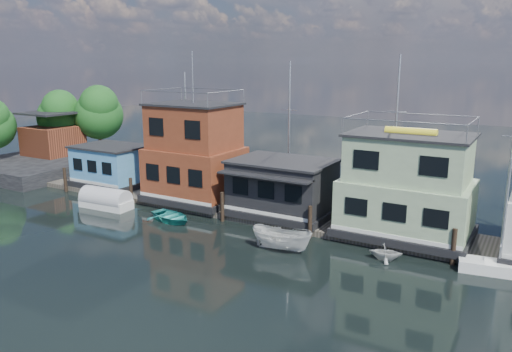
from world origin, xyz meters
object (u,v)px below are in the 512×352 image
Objects in this scene: dinghy_white at (385,252)px; houseboat_red at (195,155)px; houseboat_green at (407,187)px; day_sailer at (499,267)px; dinghy_teal at (171,216)px; houseboat_blue at (112,166)px; motorboat at (282,239)px; houseboat_dark at (282,187)px; tarp_runabout at (106,200)px.

houseboat_red is at bearing 63.90° from dinghy_white.
day_sailer is (5.92, -2.81, -3.15)m from houseboat_green.
dinghy_teal is 0.57× the size of day_sailer.
houseboat_blue is at bearing -180.00° from houseboat_green.
motorboat is (9.68, -1.13, 0.40)m from dinghy_teal.
day_sailer is at bearing -6.98° from houseboat_red.
houseboat_blue is at bearing 166.30° from day_sailer.
houseboat_red is 6.16m from dinghy_teal.
houseboat_dark is 14.36m from tarp_runabout.
houseboat_green is 8.85m from motorboat.
motorboat is at bearing -15.97° from houseboat_blue.
day_sailer reaches higher than tarp_runabout.
houseboat_red is 12.88m from motorboat.
houseboat_dark is 1.98× the size of dinghy_teal.
houseboat_red is 8.18m from houseboat_dark.
tarp_runabout is at bearing -168.29° from houseboat_green.
motorboat is at bearing -7.40° from tarp_runabout.
dinghy_white is (26.45, -4.05, -1.69)m from houseboat_blue.
tarp_runabout is at bearing -139.61° from houseboat_red.
houseboat_dark reaches higher than tarp_runabout.
houseboat_green is 2.07× the size of motorboat.
houseboat_blue is 26.53m from houseboat_green.
houseboat_red reaches higher than houseboat_green.
dinghy_teal is at bearing 176.34° from day_sailer.
motorboat is at bearing 94.26° from dinghy_white.
day_sailer is at bearing 0.52° from tarp_runabout.
dinghy_teal is 1.92× the size of dinghy_white.
houseboat_red is 1.41× the size of houseboat_green.
houseboat_blue is 1.58× the size of motorboat.
tarp_runabout reaches higher than dinghy_teal.
houseboat_blue is 32.60m from day_sailer.
houseboat_green is (9.00, 0.02, 1.13)m from houseboat_dark.
dinghy_teal is at bearing -163.23° from houseboat_green.
dinghy_teal is at bearing 79.84° from dinghy_white.
dinghy_white is 0.30× the size of day_sailer.
houseboat_red is at bearing 37.18° from tarp_runabout.
houseboat_red is (9.50, 0.00, 1.90)m from houseboat_blue.
houseboat_red is at bearing 0.00° from houseboat_blue.
houseboat_red reaches higher than houseboat_dark.
houseboat_dark is at bearing 15.78° from tarp_runabout.
houseboat_green is 2.25× the size of dinghy_teal.
houseboat_dark is 1.82× the size of motorboat.
houseboat_blue reaches higher than tarp_runabout.
houseboat_red is at bearing 164.27° from day_sailer.
houseboat_red reaches higher than day_sailer.
houseboat_dark is 6.76m from motorboat.
tarp_runabout is (-13.47, -4.64, -1.76)m from houseboat_dark.
motorboat reaches higher than dinghy_teal.
day_sailer reaches higher than dinghy_teal.
houseboat_green is at bearing 8.50° from tarp_runabout.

